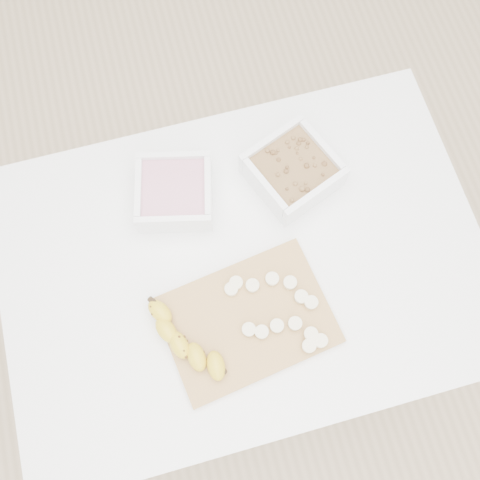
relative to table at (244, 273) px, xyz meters
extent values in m
plane|color=#C6AD89|center=(0.00, 0.00, -0.65)|extent=(3.50, 3.50, 0.00)
cube|color=white|center=(0.00, 0.00, 0.08)|extent=(1.00, 0.70, 0.04)
cylinder|color=white|center=(-0.44, -0.29, -0.30)|extent=(0.05, 0.05, 0.71)
cylinder|color=white|center=(0.44, -0.29, -0.30)|extent=(0.05, 0.05, 0.71)
cylinder|color=white|center=(-0.44, 0.29, -0.30)|extent=(0.05, 0.05, 0.71)
cylinder|color=white|center=(0.44, 0.29, -0.30)|extent=(0.05, 0.05, 0.71)
cube|color=white|center=(-0.10, 0.17, 0.13)|extent=(0.19, 0.19, 0.07)
cube|color=#C27E92|center=(-0.10, 0.17, 0.13)|extent=(0.16, 0.16, 0.04)
cube|color=white|center=(0.15, 0.16, 0.13)|extent=(0.21, 0.21, 0.08)
cube|color=brown|center=(0.15, 0.16, 0.14)|extent=(0.18, 0.18, 0.04)
cube|color=#AF8844|center=(-0.03, -0.12, 0.10)|extent=(0.35, 0.27, 0.01)
cylinder|color=#F2E6BB|center=(-0.04, -0.05, 0.12)|extent=(0.03, 0.03, 0.01)
cylinder|color=#F2E6BB|center=(-0.03, -0.04, 0.12)|extent=(0.03, 0.03, 0.01)
cylinder|color=#F2E6BB|center=(0.00, -0.06, 0.12)|extent=(0.03, 0.03, 0.01)
cylinder|color=#F2E6BB|center=(0.04, -0.05, 0.12)|extent=(0.03, 0.03, 0.01)
cylinder|color=#F2E6BB|center=(0.08, -0.07, 0.12)|extent=(0.03, 0.03, 0.01)
cylinder|color=#F2E6BB|center=(0.09, -0.10, 0.12)|extent=(0.03, 0.03, 0.01)
cylinder|color=#F2E6BB|center=(0.10, -0.12, 0.12)|extent=(0.03, 0.03, 0.01)
cylinder|color=#F2E6BB|center=(-0.03, -0.14, 0.12)|extent=(0.03, 0.03, 0.01)
cylinder|color=#F2E6BB|center=(-0.01, -0.15, 0.12)|extent=(0.03, 0.03, 0.01)
cylinder|color=#F2E6BB|center=(0.03, -0.15, 0.12)|extent=(0.03, 0.03, 0.01)
cylinder|color=#F2E6BB|center=(0.06, -0.15, 0.12)|extent=(0.03, 0.03, 0.01)
cylinder|color=#F2E6BB|center=(0.09, -0.18, 0.12)|extent=(0.03, 0.03, 0.01)
cylinder|color=#F2E6BB|center=(0.10, -0.20, 0.12)|extent=(0.03, 0.03, 0.01)
cylinder|color=#F2E6BB|center=(0.07, -0.20, 0.12)|extent=(0.03, 0.03, 0.01)
camera|label=1|loc=(-0.08, -0.28, 1.16)|focal=40.00mm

